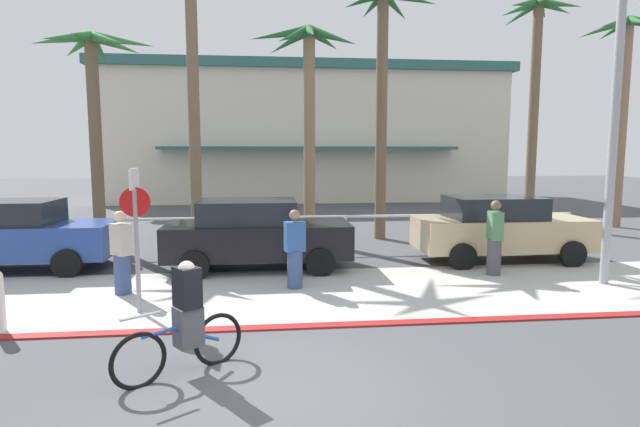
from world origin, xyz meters
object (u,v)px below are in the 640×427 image
streetlight_curb (625,80)px  palm_tree_3 (192,45)px  palm_tree_4 (308,78)px  car_blue_1 (15,235)px  stop_sign_bike_lane (136,219)px  palm_tree_5 (384,55)px  car_black_2 (256,234)px  pedestrian_0 (122,256)px  palm_tree_7 (625,72)px  cyclist_blue_0 (185,321)px  palm_tree_6 (536,61)px  car_tan_3 (500,228)px  palm_tree_2 (94,80)px  pedestrian_2 (495,241)px  pedestrian_1 (295,253)px

streetlight_curb → palm_tree_3: bearing=143.9°
palm_tree_4 → car_blue_1: bearing=-156.8°
stop_sign_bike_lane → car_blue_1: 5.32m
stop_sign_bike_lane → palm_tree_5: palm_tree_5 is taller
car_black_2 → pedestrian_0: 3.28m
palm_tree_7 → cyclist_blue_0: 18.91m
palm_tree_6 → car_tan_3: 8.90m
palm_tree_2 → palm_tree_5: palm_tree_5 is taller
palm_tree_6 → stop_sign_bike_lane: bearing=-142.3°
pedestrian_0 → palm_tree_2: bearing=110.0°
cyclist_blue_0 → pedestrian_2: pedestrian_2 is taller
palm_tree_2 → car_black_2: size_ratio=1.44×
car_black_2 → pedestrian_1: (0.82, -1.90, -0.10)m
palm_tree_5 → car_tan_3: 6.64m
palm_tree_5 → stop_sign_bike_lane: bearing=-129.8°
car_blue_1 → palm_tree_5: bearing=19.8°
stop_sign_bike_lane → palm_tree_3: 8.80m
streetlight_curb → palm_tree_5: 7.53m
palm_tree_2 → palm_tree_3: 3.09m
car_tan_3 → pedestrian_2: size_ratio=2.52×
palm_tree_3 → pedestrian_0: size_ratio=4.99×
palm_tree_2 → palm_tree_3: size_ratio=0.75×
streetlight_curb → palm_tree_5: palm_tree_5 is taller
palm_tree_7 → cyclist_blue_0: palm_tree_7 is taller
streetlight_curb → palm_tree_2: (-12.16, 6.18, 0.63)m
palm_tree_2 → car_black_2: (4.69, -3.70, -4.04)m
car_black_2 → pedestrian_2: size_ratio=2.52×
palm_tree_5 → car_blue_1: size_ratio=1.79×
palm_tree_7 → palm_tree_4: bearing=-170.6°
car_blue_1 → cyclist_blue_0: car_blue_1 is taller
streetlight_curb → cyclist_blue_0: size_ratio=4.93×
stop_sign_bike_lane → pedestrian_0: bearing=115.4°
streetlight_curb → pedestrian_2: streetlight_curb is taller
car_blue_1 → car_black_2: size_ratio=1.00×
palm_tree_3 → cyclist_blue_0: size_ratio=5.54×
car_tan_3 → cyclist_blue_0: 9.41m
palm_tree_6 → pedestrian_2: palm_tree_6 is taller
car_blue_1 → car_tan_3: 12.00m
palm_tree_5 → pedestrian_0: size_ratio=4.66×
palm_tree_6 → car_tan_3: size_ratio=1.91×
palm_tree_2 → palm_tree_6: (14.95, 2.54, 1.25)m
stop_sign_bike_lane → car_tan_3: size_ratio=0.58×
palm_tree_3 → cyclist_blue_0: 11.62m
palm_tree_6 → cyclist_blue_0: palm_tree_6 is taller
car_tan_3 → pedestrian_2: pedestrian_2 is taller
palm_tree_3 → palm_tree_5: 5.95m
streetlight_curb → palm_tree_6: (2.79, 8.73, 1.88)m
palm_tree_3 → palm_tree_4: 3.73m
palm_tree_5 → pedestrian_0: palm_tree_5 is taller
palm_tree_3 → car_black_2: palm_tree_3 is taller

